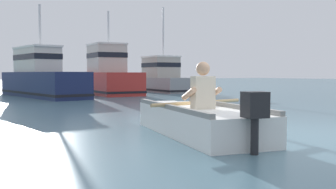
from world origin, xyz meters
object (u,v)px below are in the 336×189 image
moored_boat_red (109,75)px  moored_boat_navy (41,78)px  rowboat_with_person (197,119)px  moored_boat_grey (163,79)px

moored_boat_red → moored_boat_navy: bearing=-177.2°
rowboat_with_person → moored_boat_red: (3.81, 12.28, 0.66)m
moored_boat_navy → moored_boat_grey: 6.95m
rowboat_with_person → moored_boat_grey: 15.08m
rowboat_with_person → moored_boat_red: bearing=72.7°
moored_boat_red → rowboat_with_person: bearing=-107.3°
rowboat_with_person → moored_boat_navy: (0.55, 12.12, 0.57)m
rowboat_with_person → moored_boat_red: size_ratio=0.79×
moored_boat_navy → moored_boat_red: size_ratio=1.41×
moored_boat_red → moored_boat_grey: 3.71m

